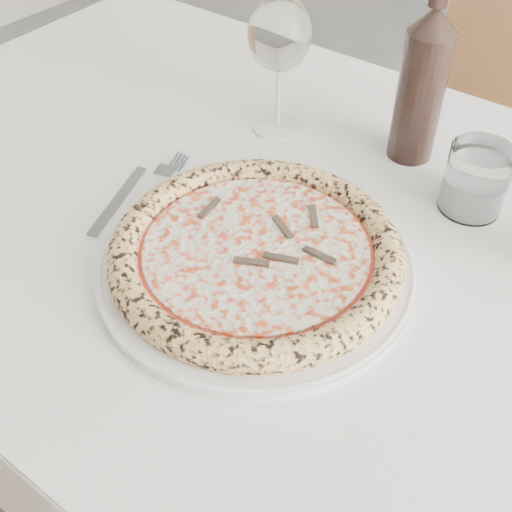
% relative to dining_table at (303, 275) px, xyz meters
% --- Properties ---
extents(floor, '(5.00, 6.00, 0.02)m').
position_rel_dining_table_xyz_m(floor, '(0.08, 0.27, -0.68)').
color(floor, '#595959').
rests_on(floor, ground).
extents(dining_table, '(1.49, 0.92, 0.76)m').
position_rel_dining_table_xyz_m(dining_table, '(0.00, 0.00, 0.00)').
color(dining_table, brown).
rests_on(dining_table, floor).
extents(plate, '(0.37, 0.37, 0.02)m').
position_rel_dining_table_xyz_m(plate, '(-0.00, -0.10, 0.10)').
color(plate, white).
rests_on(plate, dining_table).
extents(pizza, '(0.34, 0.34, 0.03)m').
position_rel_dining_table_xyz_m(pizza, '(-0.00, -0.10, 0.11)').
color(pizza, '#E8BE81').
rests_on(pizza, plate).
extents(fork, '(0.07, 0.21, 0.00)m').
position_rel_dining_table_xyz_m(fork, '(-0.22, -0.09, 0.09)').
color(fork, slate).
rests_on(fork, dining_table).
extents(wine_glass, '(0.09, 0.09, 0.20)m').
position_rel_dining_table_xyz_m(wine_glass, '(-0.17, 0.15, 0.23)').
color(wine_glass, silver).
rests_on(wine_glass, dining_table).
extents(tumbler, '(0.08, 0.08, 0.09)m').
position_rel_dining_table_xyz_m(tumbler, '(0.14, 0.16, 0.13)').
color(tumbler, silver).
rests_on(tumbler, dining_table).
extents(wine_bottle, '(0.06, 0.06, 0.26)m').
position_rel_dining_table_xyz_m(wine_bottle, '(0.02, 0.22, 0.20)').
color(wine_bottle, black).
rests_on(wine_bottle, dining_table).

